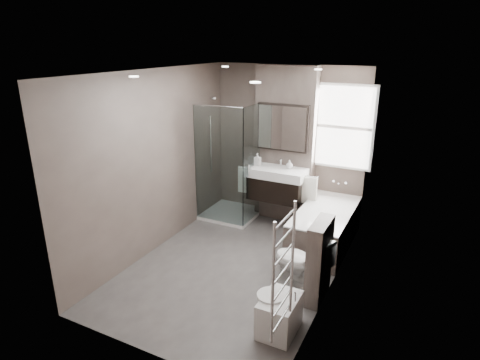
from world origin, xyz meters
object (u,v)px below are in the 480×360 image
Objects in this scene: bathtub at (325,226)px; vanity at (277,183)px; toilet at (301,263)px; bidet at (279,314)px.

vanity is at bearing 160.63° from bathtub.
vanity is at bearing -131.76° from toilet.
bidet is (0.04, -0.83, -0.16)m from toilet.
bathtub reaches higher than bidet.
bathtub is 2.12m from bidet.
vanity reaches higher than bathtub.
bidet is at bearing 20.30° from toilet.
vanity is 0.59× the size of bathtub.
vanity is 1.28× the size of toilet.
bathtub is 1.29m from toilet.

